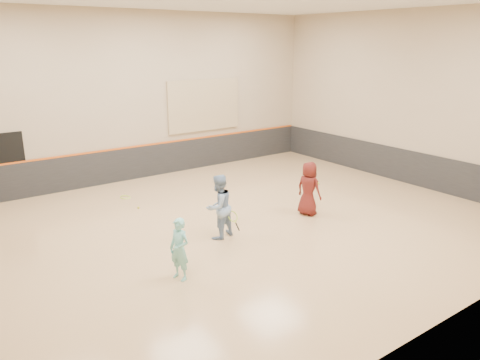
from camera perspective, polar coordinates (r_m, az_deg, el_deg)
room at (r=12.72m, az=-0.87°, el=-2.27°), size 15.04×12.04×6.22m
wainscot_back at (r=17.80m, az=-11.98°, el=2.15°), size 14.90×0.04×1.20m
wainscot_right at (r=17.96m, az=19.05°, el=1.72°), size 0.04×11.90×1.20m
accent_stripe at (r=17.66m, az=-12.08°, el=4.09°), size 14.90×0.03×0.06m
acoustic_panel at (r=18.71m, az=-4.39°, el=9.08°), size 3.20×0.08×2.00m
doorway at (r=16.47m, az=-26.48°, el=1.39°), size 1.10×0.05×2.20m
girl at (r=10.08m, az=-7.39°, el=-8.37°), size 0.47×0.58×1.38m
instructor at (r=12.01m, az=-2.61°, el=-3.27°), size 0.95×0.82×1.69m
young_man at (r=13.77m, az=8.37°, el=-1.03°), size 0.66×0.87×1.59m
held_racket at (r=12.09m, az=-0.89°, el=-4.46°), size 0.42×0.42×0.56m
spare_racket at (r=15.75m, az=-13.81°, el=-1.87°), size 0.75×0.75×0.14m
ball_under_racket at (r=12.80m, az=-2.25°, el=-5.88°), size 0.07×0.07×0.07m
ball_in_hand at (r=13.67m, az=9.53°, el=-0.43°), size 0.07×0.07×0.07m
ball_beside_spare at (r=14.66m, az=-12.28°, el=-3.30°), size 0.07×0.07×0.07m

